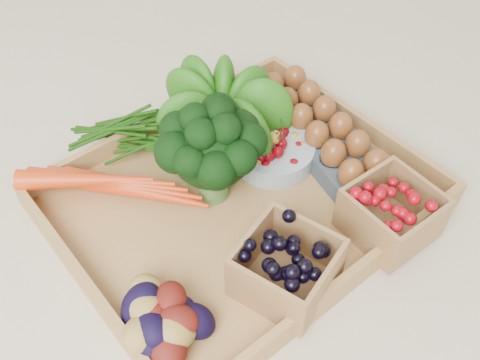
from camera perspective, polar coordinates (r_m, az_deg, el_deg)
ground at (r=0.87m, az=-0.00°, el=-2.68°), size 4.00×4.00×0.00m
tray at (r=0.86m, az=-0.00°, el=-2.36°), size 0.55×0.45×0.01m
carrots at (r=0.86m, az=-12.89°, el=-0.51°), size 0.23×0.16×0.05m
lettuce at (r=0.90m, az=-1.86°, el=7.85°), size 0.16×0.16×0.16m
broccoli at (r=0.82m, az=-2.96°, el=1.42°), size 0.16×0.16×0.13m
cherry_bowl at (r=0.91m, az=3.66°, el=2.86°), size 0.14×0.14×0.04m
egg_carton at (r=0.95m, az=8.38°, el=4.78°), size 0.17×0.31×0.03m
potatoes at (r=0.70m, az=-8.34°, el=-13.99°), size 0.14×0.14×0.08m
punnet_blackberry at (r=0.73m, az=4.96°, el=-9.27°), size 0.15×0.15×0.08m
punnet_raspberry at (r=0.82m, az=15.83°, el=-3.41°), size 0.12×0.12×0.08m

